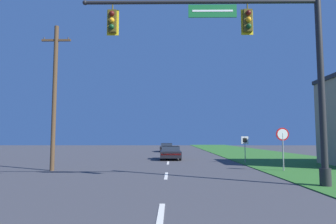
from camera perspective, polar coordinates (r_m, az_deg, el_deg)
The scene contains 8 objects.
grass_verge_right at distance 33.25m, azimuth 18.76°, elevation -8.04°, with size 10.00×110.00×0.04m.
road_center_line at distance 23.66m, azimuth -0.00°, elevation -9.67°, with size 0.16×34.80×0.01m.
signal_mast at distance 13.12m, azimuth 17.48°, elevation 9.72°, with size 10.10×0.47×8.48m.
car_ahead at distance 27.55m, azimuth 0.51°, elevation -7.76°, with size 1.88×4.26×1.19m.
far_car at distance 43.32m, azimuth -0.25°, elevation -6.76°, with size 1.82×4.67×1.19m.
stop_sign at distance 18.97m, azimuth 21.00°, elevation -4.87°, with size 0.76×0.07×2.50m.
route_sign_post at distance 24.31m, azimuth 14.43°, elevation -5.80°, with size 0.55×0.06×2.03m.
utility_pole_near at distance 19.51m, azimuth -20.82°, elevation 3.16°, with size 1.80×0.26×8.87m.
Camera 1 is at (0.27, -1.58, 1.93)m, focal length 32.00 mm.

